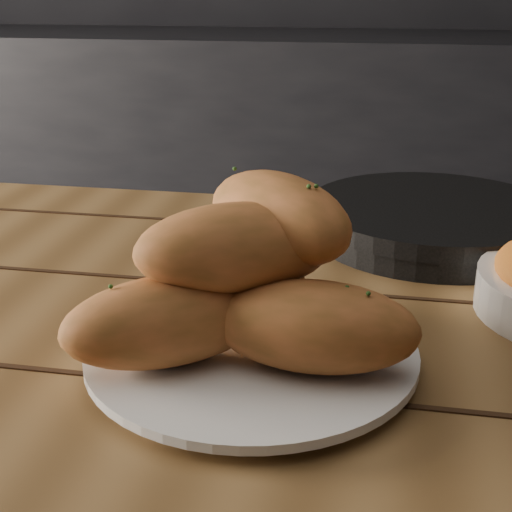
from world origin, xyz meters
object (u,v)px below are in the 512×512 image
Objects in this scene: bread_rolls at (250,278)px; skillet at (434,221)px; table at (284,421)px; plate at (252,354)px.

skillet is at bearing 64.29° from bread_rolls.
bread_rolls is (-0.02, -0.05, 0.17)m from table.
table is 0.18m from bread_rolls.
skillet is (0.17, 0.34, -0.05)m from bread_rolls.
table is 0.34m from skillet.
plate is 0.07m from bread_rolls.
plate is (-0.02, -0.06, 0.10)m from table.
plate is 0.96× the size of bread_rolls.
plate reaches higher than table.
plate is 0.64× the size of skillet.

